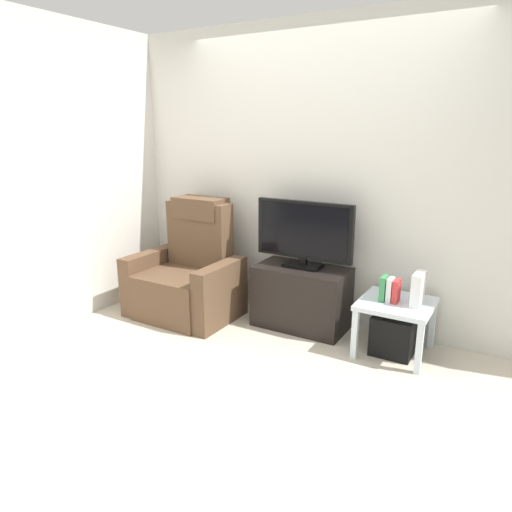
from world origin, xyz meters
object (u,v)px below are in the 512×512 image
(recliner_armchair, at_px, (188,275))
(subwoofer_box, at_px, (394,334))
(book_leftmost, at_px, (384,288))
(tv_stand, at_px, (301,297))
(television, at_px, (303,233))
(game_console, at_px, (418,289))
(side_table, at_px, (396,310))
(book_rightmost, at_px, (396,291))
(book_middle, at_px, (390,290))

(recliner_armchair, height_order, subwoofer_box, recliner_armchair)
(recliner_armchair, bearing_deg, book_leftmost, -4.53)
(tv_stand, xyz_separation_m, television, (-0.00, 0.02, 0.58))
(tv_stand, bearing_deg, subwoofer_box, -5.52)
(book_leftmost, distance_m, game_console, 0.25)
(subwoofer_box, bearing_deg, book_leftmost, -168.69)
(television, xyz_separation_m, subwoofer_box, (0.85, -0.10, -0.70))
(side_table, relative_size, book_rightmost, 3.03)
(subwoofer_box, bearing_deg, recliner_armchair, -175.03)
(television, relative_size, side_table, 1.61)
(game_console, bearing_deg, recliner_armchair, -175.10)
(recliner_armchair, height_order, book_leftmost, recliner_armchair)
(game_console, bearing_deg, subwoofer_box, -176.05)
(side_table, bearing_deg, television, 173.22)
(book_rightmost, xyz_separation_m, game_console, (0.15, 0.03, 0.04))
(subwoofer_box, xyz_separation_m, book_rightmost, (-0.00, -0.02, 0.36))
(side_table, distance_m, book_rightmost, 0.16)
(television, height_order, recliner_armchair, television)
(tv_stand, height_order, subwoofer_box, tv_stand)
(book_leftmost, bearing_deg, tv_stand, 172.24)
(television, distance_m, game_console, 1.04)
(side_table, xyz_separation_m, book_rightmost, (-0.00, -0.02, 0.16))
(book_rightmost, bearing_deg, television, 171.85)
(tv_stand, distance_m, game_console, 1.03)
(book_middle, bearing_deg, television, 171.36)
(side_table, bearing_deg, subwoofer_box, -135.00)
(side_table, relative_size, subwoofer_box, 1.73)
(television, height_order, book_rightmost, television)
(book_middle, bearing_deg, recliner_armchair, -175.51)
(tv_stand, xyz_separation_m, game_console, (0.99, -0.07, 0.28))
(television, xyz_separation_m, recliner_armchair, (-1.06, -0.27, -0.48))
(tv_stand, relative_size, television, 0.92)
(subwoofer_box, relative_size, book_middle, 1.67)
(book_rightmost, height_order, game_console, game_console)
(side_table, distance_m, subwoofer_box, 0.21)
(side_table, relative_size, book_middle, 2.89)
(subwoofer_box, bearing_deg, book_rightmost, -102.99)
(recliner_armchair, bearing_deg, tv_stand, 4.03)
(recliner_armchair, bearing_deg, book_middle, -4.65)
(book_middle, distance_m, game_console, 0.20)
(recliner_armchair, xyz_separation_m, book_middle, (1.85, 0.15, 0.15))
(book_middle, distance_m, book_rightmost, 0.05)
(book_leftmost, bearing_deg, side_table, 11.31)
(television, xyz_separation_m, side_table, (0.85, -0.10, -0.49))
(tv_stand, bearing_deg, book_middle, -7.30)
(side_table, relative_size, book_leftmost, 2.80)
(side_table, distance_m, book_middle, 0.17)
(tv_stand, xyz_separation_m, book_leftmost, (0.75, -0.10, 0.25))
(television, relative_size, game_console, 3.49)
(recliner_armchair, bearing_deg, side_table, -4.17)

